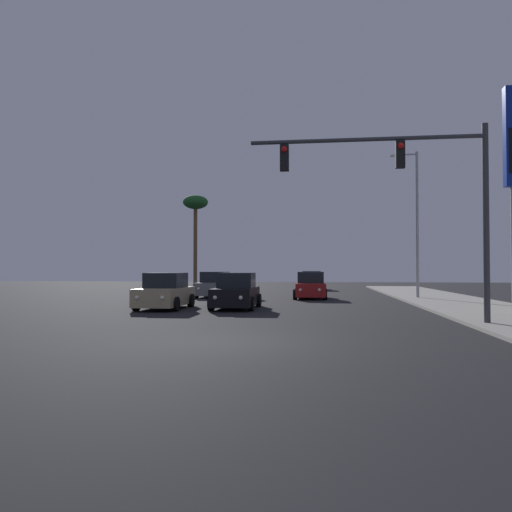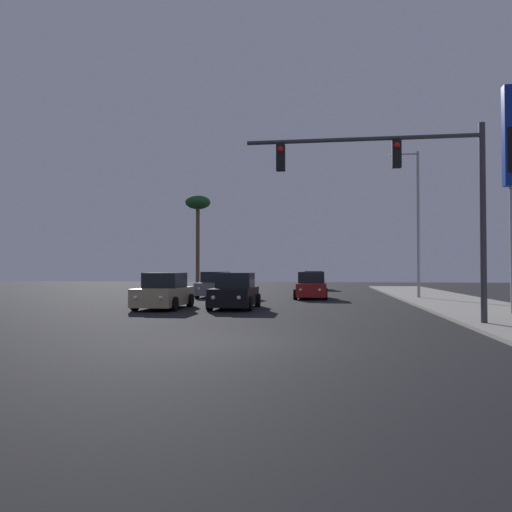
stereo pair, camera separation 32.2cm
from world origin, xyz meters
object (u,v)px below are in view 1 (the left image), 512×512
(car_tan, at_px, (165,292))
(car_red, at_px, (310,286))
(traffic_light_mast, at_px, (414,182))
(car_grey, at_px, (215,286))
(street_lamp, at_px, (415,216))
(palm_tree_far, at_px, (195,207))
(car_black, at_px, (236,292))
(car_white, at_px, (312,281))

(car_tan, height_order, car_red, same)
(car_red, distance_m, traffic_light_mast, 15.59)
(car_grey, height_order, car_red, same)
(car_red, relative_size, traffic_light_mast, 0.55)
(street_lamp, distance_m, palm_tree_far, 23.14)
(car_tan, xyz_separation_m, traffic_light_mast, (10.29, -5.57, 3.99))
(car_red, bearing_deg, car_black, 67.03)
(car_tan, xyz_separation_m, palm_tree_far, (-4.63, 23.83, 7.00))
(traffic_light_mast, bearing_deg, car_grey, 123.06)
(car_tan, bearing_deg, car_grey, -91.53)
(car_white, height_order, car_grey, same)
(car_white, height_order, car_red, same)
(car_white, xyz_separation_m, car_grey, (-6.21, -13.19, 0.00))
(car_grey, distance_m, palm_tree_far, 16.37)
(street_lamp, height_order, palm_tree_far, street_lamp)
(car_tan, distance_m, street_lamp, 16.46)
(traffic_light_mast, distance_m, street_lamp, 14.92)
(car_black, relative_size, palm_tree_far, 0.48)
(car_tan, xyz_separation_m, car_black, (3.27, 0.56, 0.00))
(car_red, bearing_deg, car_tan, 52.31)
(car_black, bearing_deg, street_lamp, -139.92)
(car_white, distance_m, palm_tree_far, 13.13)
(car_tan, bearing_deg, car_red, -126.17)
(car_grey, height_order, street_lamp, street_lamp)
(car_black, distance_m, car_red, 9.10)
(car_black, height_order, palm_tree_far, palm_tree_far)
(car_tan, height_order, palm_tree_far, palm_tree_far)
(street_lamp, bearing_deg, car_grey, 176.57)
(car_tan, relative_size, traffic_light_mast, 0.55)
(car_black, relative_size, car_grey, 1.00)
(car_white, bearing_deg, traffic_light_mast, 99.65)
(car_white, xyz_separation_m, car_black, (-3.19, -22.49, 0.00))
(traffic_light_mast, bearing_deg, car_red, 104.24)
(car_grey, xyz_separation_m, car_red, (6.34, -0.82, 0.00))
(car_tan, distance_m, car_grey, 9.86)
(car_white, bearing_deg, car_grey, 66.81)
(car_tan, height_order, street_lamp, street_lamp)
(car_white, relative_size, car_tan, 1.01)
(car_red, distance_m, street_lamp, 7.76)
(car_grey, bearing_deg, car_red, 173.09)
(car_black, bearing_deg, traffic_light_mast, 137.74)
(car_white, xyz_separation_m, street_lamp, (6.55, -13.95, 4.36))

